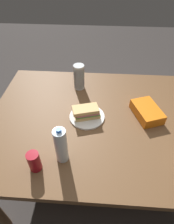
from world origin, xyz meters
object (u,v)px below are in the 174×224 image
object	(u,v)px
paper_plate	(87,117)
plastic_cup_stack	(79,77)
chip_bag	(147,112)
soda_can_red	(34,161)
dining_table	(99,126)
sandwich	(87,112)
water_bottle_tall	(61,145)

from	to	relation	value
paper_plate	plastic_cup_stack	bearing A→B (deg)	-75.83
chip_bag	plastic_cup_stack	size ratio (longest dim) A/B	1.13
plastic_cup_stack	soda_can_red	bearing A→B (deg)	77.81
dining_table	chip_bag	world-z (taller)	chip_bag
soda_can_red	plastic_cup_stack	world-z (taller)	plastic_cup_stack
paper_plate	sandwich	bearing A→B (deg)	42.31
soda_can_red	chip_bag	world-z (taller)	soda_can_red
dining_table	paper_plate	world-z (taller)	paper_plate
paper_plate	water_bottle_tall	xyz separation A→B (m)	(0.11, 0.33, 0.11)
chip_bag	water_bottle_tall	bearing A→B (deg)	106.36
soda_can_red	plastic_cup_stack	bearing A→B (deg)	-102.19
sandwich	water_bottle_tall	distance (m)	0.35
paper_plate	plastic_cup_stack	world-z (taller)	plastic_cup_stack
paper_plate	water_bottle_tall	size ratio (longest dim) A/B	0.99
chip_bag	plastic_cup_stack	distance (m)	0.58
dining_table	sandwich	distance (m)	0.17
soda_can_red	paper_plate	bearing A→B (deg)	-121.48
sandwich	soda_can_red	xyz separation A→B (m)	(0.24, 0.40, 0.01)
dining_table	sandwich	xyz separation A→B (m)	(0.09, 0.00, 0.14)
paper_plate	soda_can_red	xyz separation A→B (m)	(0.25, 0.40, 0.05)
dining_table	water_bottle_tall	size ratio (longest dim) A/B	6.28
water_bottle_tall	sandwich	bearing A→B (deg)	-108.52
chip_bag	plastic_cup_stack	bearing A→B (deg)	39.43
dining_table	chip_bag	bearing A→B (deg)	-171.83
paper_plate	soda_can_red	bearing A→B (deg)	58.52
dining_table	soda_can_red	xyz separation A→B (m)	(0.34, 0.41, 0.14)
dining_table	soda_can_red	bearing A→B (deg)	50.29
paper_plate	plastic_cup_stack	xyz separation A→B (m)	(0.09, -0.34, 0.10)
dining_table	sandwich	bearing A→B (deg)	2.81
water_bottle_tall	soda_can_red	bearing A→B (deg)	27.89
sandwich	soda_can_red	bearing A→B (deg)	58.66
soda_can_red	chip_bag	size ratio (longest dim) A/B	0.53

